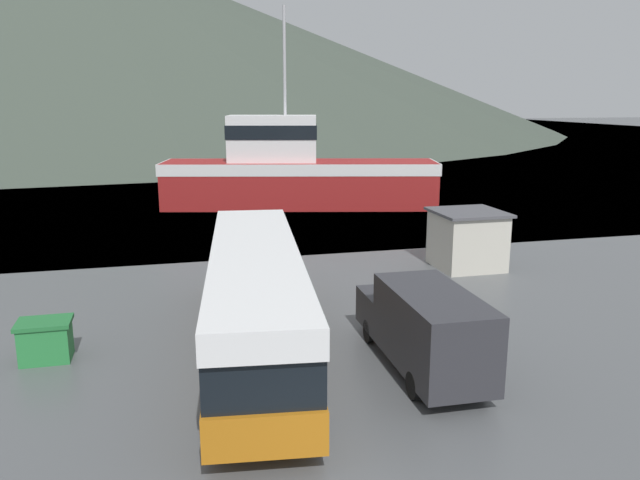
{
  "coord_description": "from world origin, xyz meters",
  "views": [
    {
      "loc": [
        -3.02,
        -7.97,
        7.32
      ],
      "look_at": [
        2.58,
        14.64,
        2.0
      ],
      "focal_mm": 35.0,
      "sensor_mm": 36.0,
      "label": 1
    }
  ],
  "objects_px": {
    "tour_bus": "(256,295)",
    "dock_kiosk": "(467,239)",
    "small_boat": "(372,186)",
    "delivery_van": "(424,326)",
    "storage_bin": "(45,340)",
    "fishing_boat": "(295,172)"
  },
  "relations": [
    {
      "from": "small_boat",
      "to": "delivery_van",
      "type": "bearing_deg",
      "value": 129.41
    },
    {
      "from": "tour_bus",
      "to": "dock_kiosk",
      "type": "distance_m",
      "value": 12.57
    },
    {
      "from": "storage_bin",
      "to": "small_boat",
      "type": "bearing_deg",
      "value": 56.38
    },
    {
      "from": "delivery_van",
      "to": "storage_bin",
      "type": "relative_size",
      "value": 4.16
    },
    {
      "from": "fishing_boat",
      "to": "dock_kiosk",
      "type": "height_order",
      "value": "fishing_boat"
    },
    {
      "from": "delivery_van",
      "to": "fishing_boat",
      "type": "relative_size",
      "value": 0.32
    },
    {
      "from": "tour_bus",
      "to": "fishing_boat",
      "type": "distance_m",
      "value": 25.21
    },
    {
      "from": "delivery_van",
      "to": "storage_bin",
      "type": "bearing_deg",
      "value": 164.03
    },
    {
      "from": "tour_bus",
      "to": "delivery_van",
      "type": "xyz_separation_m",
      "value": [
        4.27,
        -2.3,
        -0.5
      ]
    },
    {
      "from": "storage_bin",
      "to": "small_boat",
      "type": "distance_m",
      "value": 35.75
    },
    {
      "from": "tour_bus",
      "to": "delivery_van",
      "type": "distance_m",
      "value": 4.87
    },
    {
      "from": "fishing_boat",
      "to": "small_boat",
      "type": "xyz_separation_m",
      "value": [
        7.68,
        6.2,
        -2.0
      ]
    },
    {
      "from": "fishing_boat",
      "to": "dock_kiosk",
      "type": "xyz_separation_m",
      "value": [
        4.13,
        -17.3,
        -1.08
      ]
    },
    {
      "from": "fishing_boat",
      "to": "dock_kiosk",
      "type": "distance_m",
      "value": 17.82
    },
    {
      "from": "tour_bus",
      "to": "storage_bin",
      "type": "height_order",
      "value": "tour_bus"
    },
    {
      "from": "delivery_van",
      "to": "small_boat",
      "type": "xyz_separation_m",
      "value": [
        9.61,
        32.93,
        -0.9
      ]
    },
    {
      "from": "dock_kiosk",
      "to": "small_boat",
      "type": "bearing_deg",
      "value": 81.43
    },
    {
      "from": "tour_bus",
      "to": "small_boat",
      "type": "distance_m",
      "value": 33.66
    },
    {
      "from": "dock_kiosk",
      "to": "small_boat",
      "type": "xyz_separation_m",
      "value": [
        3.54,
        23.5,
        -0.92
      ]
    },
    {
      "from": "tour_bus",
      "to": "fishing_boat",
      "type": "bearing_deg",
      "value": 82.41
    },
    {
      "from": "fishing_boat",
      "to": "delivery_van",
      "type": "bearing_deg",
      "value": 9.18
    },
    {
      "from": "delivery_van",
      "to": "small_boat",
      "type": "bearing_deg",
      "value": 75.0
    }
  ]
}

